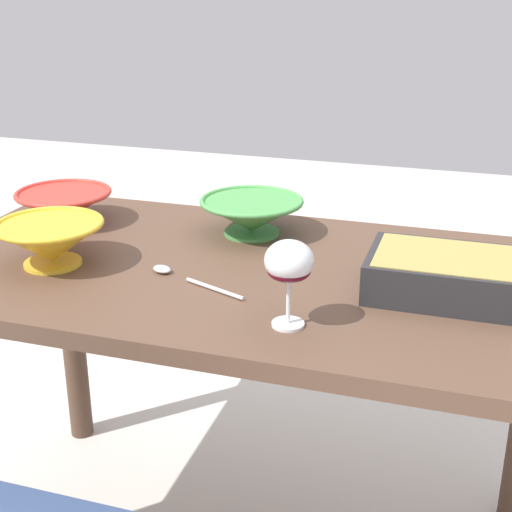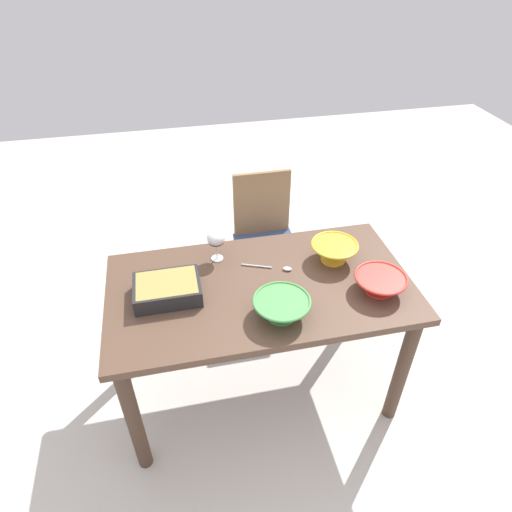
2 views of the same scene
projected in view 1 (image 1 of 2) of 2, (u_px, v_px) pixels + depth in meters
dining_table at (242, 316)px, 1.64m from camera, size 1.42×0.76×0.77m
wine_glass at (289, 265)px, 1.29m from camera, size 0.09×0.09×0.16m
casserole_dish at (444, 273)px, 1.45m from camera, size 0.30×0.21×0.08m
mixing_bowl at (51, 241)px, 1.59m from camera, size 0.23×0.23×0.10m
small_bowl at (64, 205)px, 1.86m from camera, size 0.24×0.24×0.08m
serving_bowl at (252, 214)px, 1.78m from camera, size 0.25×0.25×0.09m
serving_spoon at (179, 276)px, 1.54m from camera, size 0.24×0.11×0.01m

